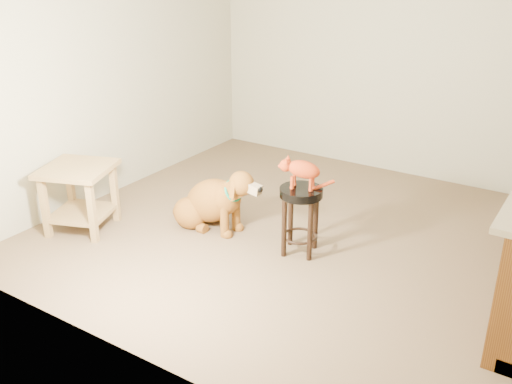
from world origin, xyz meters
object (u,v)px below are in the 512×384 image
Objects in this scene: side_table at (79,188)px; golden_retriever at (212,202)px; padded_stool at (301,207)px; tabby_kitten at (301,170)px.

side_table is 1.18m from golden_retriever.
golden_retriever reaches higher than side_table.
padded_stool is 0.55× the size of golden_retriever.
side_table is at bearing -175.13° from tabby_kitten.
padded_stool is at bearing -5.72° from tabby_kitten.
tabby_kitten is at bearing -170.56° from padded_stool.
golden_retriever is 1.01m from tabby_kitten.
tabby_kitten reaches higher than padded_stool.
side_table is (-1.86, -0.68, -0.02)m from padded_stool.
golden_retriever is at bearing -178.92° from padded_stool.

